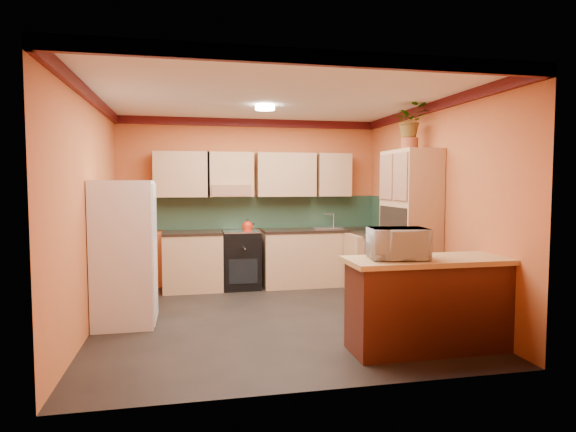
# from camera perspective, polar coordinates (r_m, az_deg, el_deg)

# --- Properties ---
(room_shell) EXTENTS (4.24, 4.24, 2.72)m
(room_shell) POSITION_cam_1_polar(r_m,az_deg,el_deg) (6.12, -2.06, 7.85)
(room_shell) COLOR black
(room_shell) RESTS_ON ground
(base_cabinets_back) EXTENTS (3.65, 0.60, 0.88)m
(base_cabinets_back) POSITION_cam_1_polar(r_m,az_deg,el_deg) (7.77, -0.98, -5.16)
(base_cabinets_back) COLOR tan
(base_cabinets_back) RESTS_ON ground
(countertop_back) EXTENTS (3.65, 0.62, 0.04)m
(countertop_back) POSITION_cam_1_polar(r_m,az_deg,el_deg) (7.71, -0.98, -1.78)
(countertop_back) COLOR black
(countertop_back) RESTS_ON base_cabinets_back
(stove) EXTENTS (0.58, 0.58, 0.91)m
(stove) POSITION_cam_1_polar(r_m,az_deg,el_deg) (7.68, -5.58, -5.17)
(stove) COLOR black
(stove) RESTS_ON ground
(kettle) EXTENTS (0.20, 0.20, 0.18)m
(kettle) POSITION_cam_1_polar(r_m,az_deg,el_deg) (7.57, -4.81, -1.14)
(kettle) COLOR #B3220B
(kettle) RESTS_ON stove
(sink) EXTENTS (0.48, 0.40, 0.03)m
(sink) POSITION_cam_1_polar(r_m,az_deg,el_deg) (7.89, 4.56, -1.41)
(sink) COLOR silver
(sink) RESTS_ON countertop_back
(base_cabinets_right) EXTENTS (0.60, 0.80, 0.88)m
(base_cabinets_right) POSITION_cam_1_polar(r_m,az_deg,el_deg) (7.55, 10.29, -5.49)
(base_cabinets_right) COLOR tan
(base_cabinets_right) RESTS_ON ground
(countertop_right) EXTENTS (0.62, 0.80, 0.04)m
(countertop_right) POSITION_cam_1_polar(r_m,az_deg,el_deg) (7.49, 10.33, -2.02)
(countertop_right) COLOR black
(countertop_right) RESTS_ON base_cabinets_right
(fridge) EXTENTS (0.68, 0.66, 1.70)m
(fridge) POSITION_cam_1_polar(r_m,az_deg,el_deg) (5.95, -18.84, -4.20)
(fridge) COLOR white
(fridge) RESTS_ON ground
(pantry) EXTENTS (0.48, 0.90, 2.10)m
(pantry) POSITION_cam_1_polar(r_m,az_deg,el_deg) (6.54, 14.24, -1.62)
(pantry) COLOR tan
(pantry) RESTS_ON ground
(fern_pot) EXTENTS (0.22, 0.22, 0.16)m
(fern_pot) POSITION_cam_1_polar(r_m,az_deg,el_deg) (6.57, 14.21, 8.27)
(fern_pot) COLOR brown
(fern_pot) RESTS_ON pantry
(fern) EXTENTS (0.42, 0.37, 0.45)m
(fern) POSITION_cam_1_polar(r_m,az_deg,el_deg) (6.60, 14.26, 10.89)
(fern) COLOR tan
(fern) RESTS_ON fern_pot
(breakfast_bar) EXTENTS (1.80, 0.55, 0.88)m
(breakfast_bar) POSITION_cam_1_polar(r_m,az_deg,el_deg) (5.13, 17.42, -10.13)
(breakfast_bar) COLOR #502512
(breakfast_bar) RESTS_ON ground
(bar_top) EXTENTS (1.90, 0.65, 0.05)m
(bar_top) POSITION_cam_1_polar(r_m,az_deg,el_deg) (5.04, 17.53, -4.99)
(bar_top) COLOR tan
(bar_top) RESTS_ON breakfast_bar
(microwave) EXTENTS (0.59, 0.44, 0.30)m
(microwave) POSITION_cam_1_polar(r_m,az_deg,el_deg) (4.81, 12.88, -3.20)
(microwave) COLOR white
(microwave) RESTS_ON bar_top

